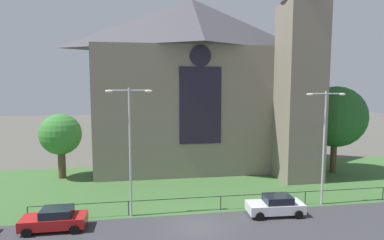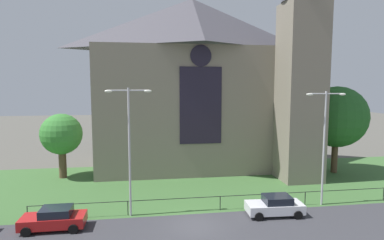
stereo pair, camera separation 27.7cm
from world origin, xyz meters
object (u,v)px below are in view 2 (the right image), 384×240
tree_right_far (336,117)px  parked_car_white (275,206)px  streetlamp_far (324,135)px  church_building (199,81)px  streetlamp_near (129,137)px  tree_left_far (61,135)px  parked_car_red (54,219)px

tree_right_far → parked_car_white: size_ratio=2.27×
tree_right_far → streetlamp_far: (-6.79, -9.07, -0.47)m
church_building → streetlamp_near: 16.97m
tree_left_far → parked_car_red: (2.50, -12.94, -3.88)m
parked_car_white → tree_left_far: bearing=-32.4°
church_building → streetlamp_far: size_ratio=2.79×
tree_left_far → parked_car_red: size_ratio=1.63×
tree_left_far → streetlamp_near: bearing=-56.4°
church_building → streetlamp_far: (7.76, -14.50, -4.44)m
church_building → tree_right_far: (14.55, -5.44, -3.97)m
streetlamp_near → tree_left_far: bearing=123.6°
streetlamp_near → church_building: bearing=62.1°
tree_right_far → parked_car_white: (-11.46, -10.57, -5.55)m
streetlamp_far → tree_left_far: bearing=153.7°
church_building → tree_left_far: bearing=-168.4°
tree_left_far → streetlamp_near: (7.56, -11.37, 1.36)m
tree_right_far → streetlamp_near: 24.03m
parked_car_red → tree_left_far: bearing=-79.0°
streetlamp_far → parked_car_red: size_ratio=2.22×
church_building → parked_car_red: church_building is taller
tree_left_far → parked_car_red: bearing=-79.1°
church_building → streetlamp_far: church_building is taller
streetlamp_near → parked_car_red: 7.46m
church_building → tree_right_far: size_ratio=2.68×
tree_right_far → parked_car_red: size_ratio=2.31×
church_building → parked_car_white: church_building is taller
tree_right_far → church_building: bearing=159.5°
parked_car_white → church_building: bearing=-76.4°
tree_left_far → parked_car_white: bearing=-35.1°
parked_car_red → parked_car_white: bearing=-179.7°
tree_right_far → streetlamp_far: bearing=-126.8°
streetlamp_far → church_building: bearing=118.1°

